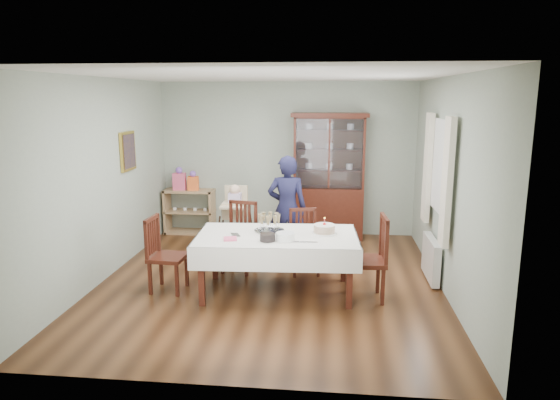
# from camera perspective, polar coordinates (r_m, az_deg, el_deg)

# --- Properties ---
(floor) EXTENTS (5.00, 5.00, 0.00)m
(floor) POSITION_cam_1_polar(r_m,az_deg,el_deg) (6.82, -1.15, -9.28)
(floor) COLOR #593319
(floor) RESTS_ON ground
(room_shell) EXTENTS (5.00, 5.00, 5.00)m
(room_shell) POSITION_cam_1_polar(r_m,az_deg,el_deg) (6.93, -0.67, 5.60)
(room_shell) COLOR #9EAA99
(room_shell) RESTS_ON floor
(dining_table) EXTENTS (2.06, 1.26, 0.76)m
(dining_table) POSITION_cam_1_polar(r_m,az_deg,el_deg) (6.33, -0.34, -7.27)
(dining_table) COLOR #431A10
(dining_table) RESTS_ON floor
(china_cabinet) EXTENTS (1.30, 0.48, 2.18)m
(china_cabinet) POSITION_cam_1_polar(r_m,az_deg,el_deg) (8.67, 5.60, 2.93)
(china_cabinet) COLOR #431A10
(china_cabinet) RESTS_ON floor
(sideboard) EXTENTS (0.90, 0.38, 0.80)m
(sideboard) POSITION_cam_1_polar(r_m,az_deg,el_deg) (9.19, -10.27, -1.29)
(sideboard) COLOR tan
(sideboard) RESTS_ON floor
(picture_frame) EXTENTS (0.04, 0.48, 0.58)m
(picture_frame) POSITION_cam_1_polar(r_m,az_deg,el_deg) (7.77, -17.00, 5.36)
(picture_frame) COLOR gold
(picture_frame) RESTS_ON room_shell
(window) EXTENTS (0.04, 1.02, 1.22)m
(window) POSITION_cam_1_polar(r_m,az_deg,el_deg) (6.82, 17.99, 3.62)
(window) COLOR white
(window) RESTS_ON room_shell
(curtain_left) EXTENTS (0.07, 0.30, 1.55)m
(curtain_left) POSITION_cam_1_polar(r_m,az_deg,el_deg) (6.23, 18.55, 1.91)
(curtain_left) COLOR silver
(curtain_left) RESTS_ON room_shell
(curtain_right) EXTENTS (0.07, 0.30, 1.55)m
(curtain_right) POSITION_cam_1_polar(r_m,az_deg,el_deg) (7.43, 16.52, 3.56)
(curtain_right) COLOR silver
(curtain_right) RESTS_ON room_shell
(radiator) EXTENTS (0.10, 0.80, 0.55)m
(radiator) POSITION_cam_1_polar(r_m,az_deg,el_deg) (7.09, 16.87, -6.41)
(radiator) COLOR white
(radiator) RESTS_ON floor
(chair_far_left) EXTENTS (0.51, 0.51, 0.98)m
(chair_far_left) POSITION_cam_1_polar(r_m,az_deg,el_deg) (7.17, -4.67, -5.79)
(chair_far_left) COLOR #431A10
(chair_far_left) RESTS_ON floor
(chair_far_right) EXTENTS (0.48, 0.48, 0.90)m
(chair_far_right) POSITION_cam_1_polar(r_m,az_deg,el_deg) (7.07, 2.79, -6.23)
(chair_far_right) COLOR #431A10
(chair_far_right) RESTS_ON floor
(chair_end_left) EXTENTS (0.46, 0.46, 0.96)m
(chair_end_left) POSITION_cam_1_polar(r_m,az_deg,el_deg) (6.60, -12.78, -7.68)
(chair_end_left) COLOR #431A10
(chair_end_left) RESTS_ON floor
(chair_end_right) EXTENTS (0.50, 0.50, 1.04)m
(chair_end_right) POSITION_cam_1_polar(r_m,az_deg,el_deg) (6.26, 9.86, -8.39)
(chair_end_right) COLOR #431A10
(chair_end_right) RESTS_ON floor
(woman) EXTENTS (0.59, 0.39, 1.60)m
(woman) POSITION_cam_1_polar(r_m,az_deg,el_deg) (7.46, 0.81, -0.98)
(woman) COLOR black
(woman) RESTS_ON floor
(high_chair) EXTENTS (0.50, 0.50, 1.11)m
(high_chair) POSITION_cam_1_polar(r_m,az_deg,el_deg) (7.91, -5.12, -3.05)
(high_chair) COLOR black
(high_chair) RESTS_ON floor
(champagne_tray) EXTENTS (0.39, 0.39, 0.23)m
(champagne_tray) POSITION_cam_1_polar(r_m,az_deg,el_deg) (6.34, -1.24, -3.00)
(champagne_tray) COLOR silver
(champagne_tray) RESTS_ON dining_table
(birthday_cake) EXTENTS (0.31, 0.31, 0.21)m
(birthday_cake) POSITION_cam_1_polar(r_m,az_deg,el_deg) (6.28, 5.09, -3.36)
(birthday_cake) COLOR white
(birthday_cake) RESTS_ON dining_table
(plate_stack_dark) EXTENTS (0.21, 0.21, 0.09)m
(plate_stack_dark) POSITION_cam_1_polar(r_m,az_deg,el_deg) (5.95, -1.44, -4.28)
(plate_stack_dark) COLOR black
(plate_stack_dark) RESTS_ON dining_table
(plate_stack_white) EXTENTS (0.25, 0.25, 0.09)m
(plate_stack_white) POSITION_cam_1_polar(r_m,az_deg,el_deg) (5.97, 0.60, -4.20)
(plate_stack_white) COLOR white
(plate_stack_white) RESTS_ON dining_table
(napkin_stack) EXTENTS (0.19, 0.19, 0.02)m
(napkin_stack) POSITION_cam_1_polar(r_m,az_deg,el_deg) (6.04, -5.71, -4.43)
(napkin_stack) COLOR #E45479
(napkin_stack) RESTS_ON dining_table
(cutlery) EXTENTS (0.18, 0.21, 0.01)m
(cutlery) POSITION_cam_1_polar(r_m,az_deg,el_deg) (6.23, -5.46, -3.97)
(cutlery) COLOR silver
(cutlery) RESTS_ON dining_table
(cake_knife) EXTENTS (0.30, 0.04, 0.01)m
(cake_knife) POSITION_cam_1_polar(r_m,az_deg,el_deg) (5.90, 2.88, -4.81)
(cake_knife) COLOR silver
(cake_knife) RESTS_ON dining_table
(gift_bag_pink) EXTENTS (0.24, 0.16, 0.41)m
(gift_bag_pink) POSITION_cam_1_polar(r_m,az_deg,el_deg) (9.11, -11.43, 2.29)
(gift_bag_pink) COLOR #E45479
(gift_bag_pink) RESTS_ON sideboard
(gift_bag_orange) EXTENTS (0.20, 0.15, 0.35)m
(gift_bag_orange) POSITION_cam_1_polar(r_m,az_deg,el_deg) (9.04, -9.91, 2.10)
(gift_bag_orange) COLOR orange
(gift_bag_orange) RESTS_ON sideboard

